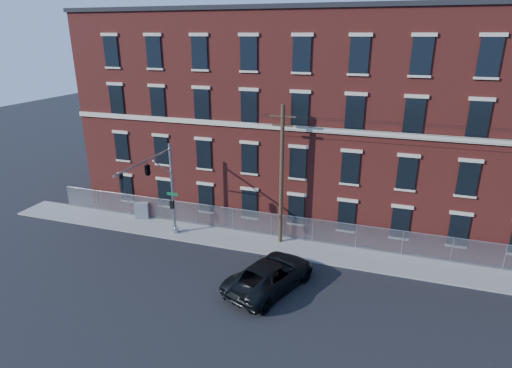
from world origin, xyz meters
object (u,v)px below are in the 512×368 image
at_px(pickup_truck, 270,275).
at_px(utility_cabinet, 142,211).
at_px(traffic_signal_mast, 154,176).
at_px(utility_pole_near, 282,174).

bearing_deg(pickup_truck, utility_cabinet, -4.26).
height_order(traffic_signal_mast, utility_cabinet, traffic_signal_mast).
relative_size(pickup_truck, utility_cabinet, 4.73).
bearing_deg(traffic_signal_mast, pickup_truck, -14.68).
xyz_separation_m(utility_pole_near, pickup_truck, (0.95, -5.76, -4.46)).
xyz_separation_m(traffic_signal_mast, pickup_truck, (8.95, -2.35, -4.51)).
distance_m(traffic_signal_mast, pickup_truck, 10.30).
relative_size(utility_pole_near, pickup_truck, 1.58).
distance_m(utility_pole_near, pickup_truck, 7.35).
height_order(pickup_truck, utility_cabinet, pickup_truck).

